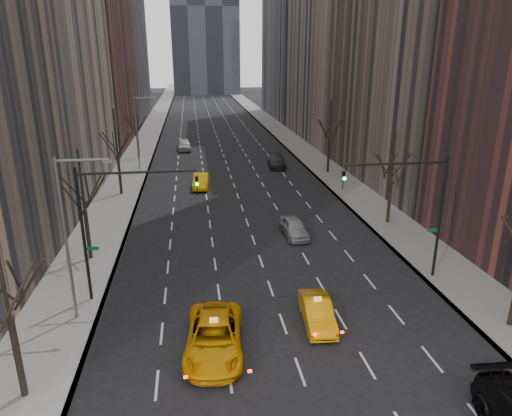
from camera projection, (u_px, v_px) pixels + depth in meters
name	position (u px, v px, depth m)	size (l,w,h in m)	color
sidewalk_left	(148.00, 137.00, 81.35)	(4.50, 320.00, 0.15)	slate
sidewalk_right	(282.00, 133.00, 84.61)	(4.50, 320.00, 0.15)	slate
tree_lw_a	(10.00, 318.00, 18.23)	(3.36, 3.50, 8.28)	black
tree_lw_b	(85.00, 210.00, 31.42)	(3.36, 3.50, 7.82)	black
tree_lw_c	(118.00, 157.00, 46.33)	(3.36, 3.50, 8.74)	black
tree_lw_d	(137.00, 133.00, 63.38)	(3.36, 3.50, 7.36)	black
tree_rw_b	(391.00, 182.00, 38.36)	(3.36, 3.50, 7.82)	black
tree_rw_c	(329.00, 141.00, 55.16)	(3.36, 3.50, 8.74)	black
traffic_mast_left	(112.00, 212.00, 25.60)	(6.69, 0.39, 8.00)	black
traffic_mast_right	(417.00, 199.00, 28.02)	(6.69, 0.39, 8.00)	black
streetlight_near	(71.00, 224.00, 23.46)	(2.83, 0.22, 9.00)	slate
streetlight_far	(139.00, 126.00, 56.31)	(2.83, 0.22, 9.00)	slate
taxi_suv	(214.00, 337.00, 22.26)	(2.72, 5.90, 1.64)	#ED9C05
taxi_sedan	(317.00, 312.00, 24.61)	(1.47, 4.22, 1.39)	orange
silver_sedan_ahead	(294.00, 228.00, 36.61)	(1.72, 4.27, 1.46)	#919398
far_taxi	(201.00, 181.00, 50.02)	(1.61, 4.63, 1.53)	#FFB605
far_suv_grey	(277.00, 161.00, 59.43)	(2.16, 5.31, 1.54)	#2A292E
far_car_white	(184.00, 145.00, 69.81)	(2.02, 5.01, 1.71)	silver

